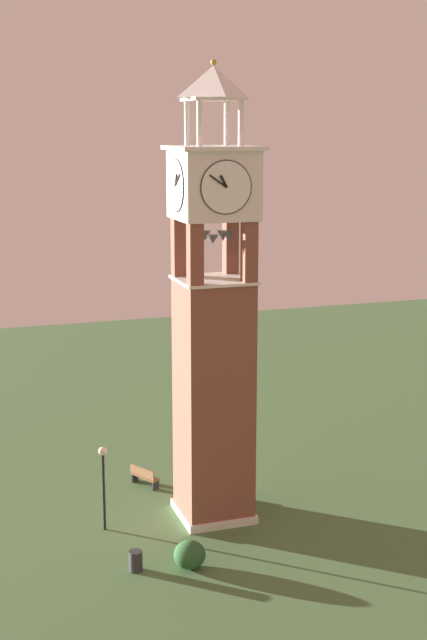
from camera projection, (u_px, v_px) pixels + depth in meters
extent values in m
plane|color=#476B3D|center=(213.00, 515.00, 38.55)|extent=(80.00, 80.00, 0.00)
cube|color=brown|center=(213.00, 401.00, 37.43)|extent=(2.84, 2.84, 10.36)
cube|color=silver|center=(213.00, 511.00, 38.51)|extent=(3.04, 3.04, 0.35)
cube|color=black|center=(203.00, 478.00, 39.63)|extent=(1.10, 0.04, 2.20)
cylinder|color=silver|center=(203.00, 448.00, 39.33)|extent=(1.10, 0.04, 1.10)
cube|color=brown|center=(231.00, 246.00, 37.44)|extent=(0.56, 0.56, 2.57)
cube|color=brown|center=(179.00, 248.00, 36.74)|extent=(0.56, 0.56, 2.57)
cube|color=brown|center=(249.00, 253.00, 35.33)|extent=(0.56, 0.56, 2.57)
cube|color=brown|center=(195.00, 256.00, 34.63)|extent=(0.56, 0.56, 2.57)
cube|color=silver|center=(213.00, 280.00, 36.30)|extent=(3.00, 3.00, 0.12)
cone|color=#4C4C51|center=(198.00, 238.00, 35.79)|extent=(0.41, 0.41, 0.54)
cone|color=#4C4C51|center=(213.00, 239.00, 35.30)|extent=(0.49, 0.49, 0.37)
cone|color=#4C4C51|center=(229.00, 238.00, 35.76)|extent=(0.42, 0.42, 0.54)
cone|color=#4C4C51|center=(223.00, 236.00, 36.42)|extent=(0.49, 0.49, 0.45)
cone|color=#4C4C51|center=(205.00, 236.00, 36.44)|extent=(0.50, 0.50, 0.42)
cube|color=silver|center=(213.00, 185.00, 35.46)|extent=(3.08, 3.08, 2.76)
cylinder|color=white|center=(202.00, 182.00, 36.91)|extent=(2.09, 0.05, 2.09)
torus|color=black|center=(202.00, 182.00, 36.91)|extent=(2.11, 0.06, 2.11)
cube|color=black|center=(199.00, 177.00, 36.88)|extent=(0.33, 0.03, 0.50)
cube|color=black|center=(194.00, 177.00, 36.81)|extent=(0.72, 0.03, 0.53)
cylinder|color=white|center=(226.00, 187.00, 34.02)|extent=(2.09, 0.05, 2.09)
torus|color=black|center=(226.00, 187.00, 34.02)|extent=(2.11, 0.06, 2.11)
cube|color=black|center=(224.00, 181.00, 33.88)|extent=(0.33, 0.03, 0.50)
cube|color=black|center=(218.00, 181.00, 33.81)|extent=(0.72, 0.03, 0.53)
cylinder|color=white|center=(250.00, 184.00, 35.94)|extent=(0.05, 2.09, 2.09)
torus|color=black|center=(250.00, 184.00, 35.94)|extent=(0.06, 2.11, 2.11)
cube|color=black|center=(252.00, 178.00, 35.79)|extent=(0.03, 0.33, 0.50)
cube|color=black|center=(254.00, 178.00, 35.59)|extent=(0.03, 0.72, 0.53)
cylinder|color=white|center=(176.00, 186.00, 34.99)|extent=(0.05, 2.09, 2.09)
torus|color=black|center=(176.00, 186.00, 34.99)|extent=(0.06, 2.11, 2.11)
cube|color=black|center=(176.00, 180.00, 34.80)|extent=(0.03, 0.33, 0.50)
cube|color=black|center=(177.00, 180.00, 34.60)|extent=(0.03, 0.72, 0.53)
cube|color=silver|center=(213.00, 148.00, 35.15)|extent=(3.44, 3.44, 0.16)
cylinder|color=silver|center=(227.00, 124.00, 35.99)|extent=(0.22, 0.22, 1.74)
cylinder|color=silver|center=(187.00, 124.00, 35.47)|extent=(0.22, 0.22, 1.74)
cylinder|color=silver|center=(241.00, 123.00, 34.42)|extent=(0.22, 0.22, 1.74)
cylinder|color=silver|center=(200.00, 123.00, 33.90)|extent=(0.22, 0.22, 1.74)
cube|color=silver|center=(213.00, 99.00, 34.74)|extent=(2.13, 2.13, 0.12)
pyramid|color=silver|center=(213.00, 82.00, 34.60)|extent=(2.13, 2.13, 1.23)
sphere|color=#B79338|center=(213.00, 62.00, 34.44)|extent=(0.24, 0.24, 0.24)
cube|color=brown|center=(145.00, 476.00, 41.58)|extent=(1.15, 1.62, 0.06)
cube|color=brown|center=(142.00, 472.00, 41.39)|extent=(0.81, 1.43, 0.44)
cube|color=#2D2D33|center=(135.00, 477.00, 42.12)|extent=(0.39, 0.26, 0.42)
cube|color=#2D2D33|center=(156.00, 485.00, 41.15)|extent=(0.39, 0.26, 0.42)
cylinder|color=black|center=(104.00, 493.00, 36.80)|extent=(0.12, 0.12, 3.31)
sphere|color=#F9EFCC|center=(103.00, 451.00, 36.40)|extent=(0.36, 0.36, 0.36)
cylinder|color=#2D2D33|center=(136.00, 561.00, 33.63)|extent=(0.52, 0.52, 0.80)
ellipsoid|color=#28562D|center=(190.00, 555.00, 33.82)|extent=(1.23, 1.23, 1.08)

